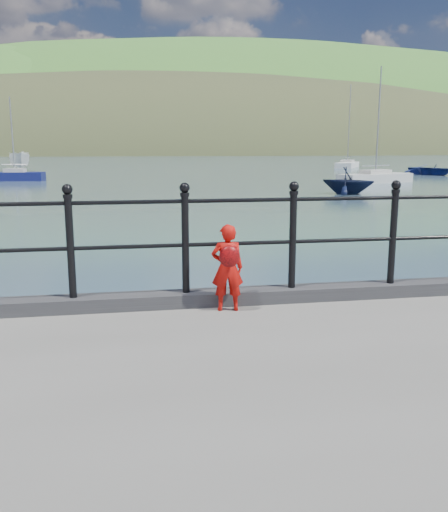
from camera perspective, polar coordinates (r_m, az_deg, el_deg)
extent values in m
plane|color=#2D4251|center=(6.58, 1.33, -12.94)|extent=(600.00, 600.00, 0.00)
cube|color=#28282B|center=(6.07, 1.66, -4.24)|extent=(60.00, 0.30, 0.15)
cylinder|color=black|center=(5.94, 1.69, 1.34)|extent=(18.00, 0.04, 0.04)
cylinder|color=black|center=(5.87, 1.72, 5.88)|extent=(18.00, 0.04, 0.04)
cylinder|color=black|center=(5.85, -15.85, 0.75)|extent=(0.08, 0.08, 1.05)
sphere|color=black|center=(5.77, -16.18, 6.76)|extent=(0.11, 0.11, 0.11)
cylinder|color=black|center=(5.85, -4.08, 1.16)|extent=(0.08, 0.08, 1.05)
sphere|color=black|center=(5.77, -4.17, 7.18)|extent=(0.11, 0.11, 0.11)
cylinder|color=black|center=(6.09, 7.23, 1.50)|extent=(0.08, 0.08, 1.05)
sphere|color=black|center=(6.01, 7.38, 7.28)|extent=(0.11, 0.11, 0.11)
cylinder|color=black|center=(6.54, 17.34, 1.76)|extent=(0.08, 0.08, 1.05)
sphere|color=black|center=(6.47, 17.67, 7.13)|extent=(0.11, 0.11, 0.11)
ellipsoid|color=#333A21|center=(202.80, -3.93, 6.30)|extent=(400.00, 100.00, 88.00)
ellipsoid|color=#387026|center=(269.63, 3.25, 5.04)|extent=(600.00, 180.00, 156.00)
cube|color=silver|center=(189.91, -20.58, 10.83)|extent=(9.00, 6.00, 6.00)
cube|color=#4C4744|center=(189.96, -20.66, 12.03)|extent=(9.50, 6.50, 2.00)
cube|color=silver|center=(187.19, -13.52, 11.23)|extent=(9.00, 6.00, 6.00)
cube|color=#4C4744|center=(187.24, -13.57, 12.46)|extent=(9.50, 6.50, 2.00)
cube|color=silver|center=(187.86, -4.16, 11.51)|extent=(9.00, 6.00, 6.00)
cube|color=#4C4744|center=(187.91, -4.18, 12.73)|extent=(9.50, 6.50, 2.00)
cube|color=silver|center=(192.50, 4.02, 11.51)|extent=(9.00, 6.00, 6.00)
cube|color=#4C4744|center=(192.54, 4.04, 12.70)|extent=(9.50, 6.50, 2.00)
imported|color=red|center=(5.70, 0.35, -1.24)|extent=(0.36, 0.25, 0.93)
ellipsoid|color=red|center=(5.55, 0.59, -0.04)|extent=(0.22, 0.11, 0.23)
imported|color=navy|center=(57.07, 20.95, 8.51)|extent=(4.69, 5.75, 1.04)
imported|color=white|center=(64.70, -20.69, 9.29)|extent=(3.45, 6.01, 2.19)
imported|color=black|center=(32.31, 12.92, 7.75)|extent=(3.95, 3.90, 1.58)
cube|color=silver|center=(42.97, 15.63, 7.75)|extent=(6.51, 3.86, 0.90)
cube|color=beige|center=(42.94, 15.66, 8.41)|extent=(2.50, 1.92, 0.50)
cylinder|color=#A5A5A8|center=(42.94, 15.94, 13.51)|extent=(0.10, 0.10, 7.76)
cylinder|color=#A5A5A8|center=(42.92, 15.70, 9.14)|extent=(2.67, 1.06, 0.06)
cube|color=#121853|center=(47.05, -21.10, 7.69)|extent=(4.63, 2.00, 0.90)
cube|color=beige|center=(47.02, -21.15, 8.30)|extent=(1.69, 1.20, 0.50)
cylinder|color=#A5A5A8|center=(46.99, -21.40, 11.78)|extent=(0.10, 0.10, 5.83)
cylinder|color=#A5A5A8|center=(47.00, -21.20, 8.97)|extent=(2.01, 0.32, 0.06)
cube|color=white|center=(73.75, 12.85, 9.26)|extent=(5.70, 7.63, 0.90)
cube|color=beige|center=(73.74, 12.87, 9.64)|extent=(2.62, 3.04, 0.50)
cylinder|color=#A5A5A8|center=(73.77, 13.04, 13.42)|extent=(0.10, 0.10, 9.83)
cylinder|color=#A5A5A8|center=(73.73, 12.89, 10.07)|extent=(1.81, 2.99, 0.06)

